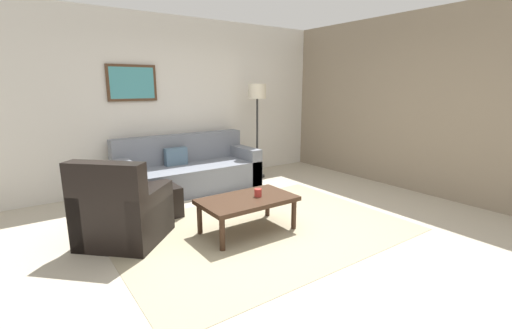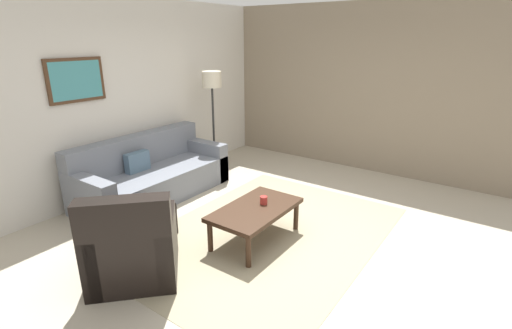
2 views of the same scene
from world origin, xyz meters
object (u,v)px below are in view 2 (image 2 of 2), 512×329
couch_main (150,176)px  framed_artwork (76,80)px  armchair_leather (133,251)px  cup (264,200)px  lamp_standing (212,90)px  ottoman (143,221)px  coffee_table (255,212)px

couch_main → framed_artwork: (-0.66, 0.43, 1.42)m
armchair_leather → cup: (1.42, -0.55, 0.15)m
cup → lamp_standing: (1.42, 2.01, 0.95)m
armchair_leather → lamp_standing: (2.84, 1.46, 1.10)m
couch_main → ottoman: bearing=-133.4°
armchair_leather → ottoman: (0.58, 0.59, -0.11)m
cup → lamp_standing: 2.64m
cup → armchair_leather: bearing=158.8°
ottoman → cup: cup is taller
coffee_table → framed_artwork: size_ratio=1.45×
armchair_leather → framed_artwork: 2.52m
ottoman → cup: bearing=-53.6°
couch_main → framed_artwork: 1.63m
lamp_standing → coffee_table: bearing=-128.1°
coffee_table → framed_artwork: framed_artwork is taller
lamp_standing → framed_artwork: bearing=167.2°
cup → coffee_table: bearing=170.7°
armchair_leather → framed_artwork: bearing=67.9°
ottoman → framed_artwork: 2.04m
couch_main → cup: couch_main is taller
lamp_standing → framed_artwork: framed_artwork is taller
ottoman → cup: 1.44m
coffee_table → lamp_standing: lamp_standing is taller
framed_artwork → armchair_leather: bearing=-112.1°
ottoman → coffee_table: (0.70, -1.12, 0.16)m
armchair_leather → ottoman: 0.83m
coffee_table → ottoman: bearing=122.2°
armchair_leather → framed_artwork: size_ratio=1.49×
ottoman → lamp_standing: size_ratio=0.33×
coffee_table → cup: size_ratio=11.88×
couch_main → ottoman: size_ratio=4.02×
couch_main → framed_artwork: bearing=147.0°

